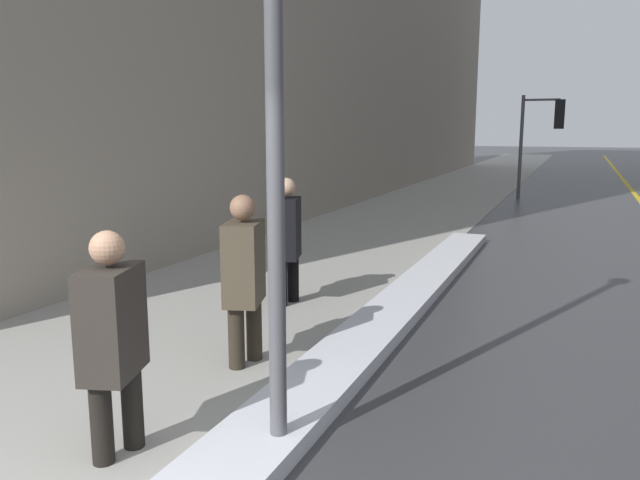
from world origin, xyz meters
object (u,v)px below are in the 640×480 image
(pedestrian_in_glasses, at_px, (112,334))
(pedestrian_trailing, at_px, (244,272))
(traffic_light_near, at_px, (546,125))
(pedestrian_with_shoulder_bag, at_px, (287,235))

(pedestrian_in_glasses, xyz_separation_m, pedestrian_trailing, (-0.03, 1.85, 0.03))
(traffic_light_near, xyz_separation_m, pedestrian_in_glasses, (-1.76, -17.96, -1.47))
(traffic_light_near, xyz_separation_m, pedestrian_trailing, (-1.79, -16.11, -1.44))
(pedestrian_trailing, bearing_deg, pedestrian_with_shoulder_bag, 177.65)
(pedestrian_trailing, bearing_deg, pedestrian_in_glasses, -16.12)
(traffic_light_near, distance_m, pedestrian_trailing, 16.27)
(pedestrian_in_glasses, bearing_deg, traffic_light_near, 157.45)
(pedestrian_with_shoulder_bag, bearing_deg, pedestrian_trailing, -2.35)
(pedestrian_trailing, distance_m, pedestrian_with_shoulder_bag, 2.11)
(traffic_light_near, bearing_deg, pedestrian_with_shoulder_bag, -100.68)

